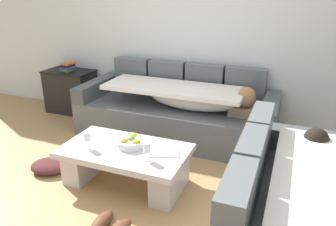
% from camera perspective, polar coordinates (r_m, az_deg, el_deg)
% --- Properties ---
extents(ground_plane, '(14.00, 14.00, 0.00)m').
position_cam_1_polar(ground_plane, '(3.01, -9.82, -16.04)').
color(ground_plane, '#AA804F').
extents(back_wall, '(9.00, 0.10, 2.70)m').
position_cam_1_polar(back_wall, '(4.39, 4.11, 15.21)').
color(back_wall, silver).
rests_on(back_wall, ground_plane).
extents(couch_along_wall, '(2.46, 0.92, 0.88)m').
position_cam_1_polar(couch_along_wall, '(4.13, 1.95, 0.25)').
color(couch_along_wall, '#545A5D').
rests_on(couch_along_wall, ground_plane).
extents(couch_near_window, '(0.92, 1.93, 0.88)m').
position_cam_1_polar(couch_near_window, '(2.51, 21.90, -16.44)').
color(couch_near_window, '#545A5D').
rests_on(couch_near_window, ground_plane).
extents(coffee_table, '(1.20, 0.68, 0.38)m').
position_cam_1_polar(coffee_table, '(3.20, -7.42, -8.38)').
color(coffee_table, beige).
rests_on(coffee_table, ground_plane).
extents(fruit_bowl, '(0.28, 0.28, 0.10)m').
position_cam_1_polar(fruit_bowl, '(3.15, -6.48, -5.06)').
color(fruit_bowl, silver).
rests_on(fruit_bowl, coffee_table).
extents(wine_glass_near_left, '(0.07, 0.07, 0.17)m').
position_cam_1_polar(wine_glass_near_left, '(3.15, -13.93, -4.10)').
color(wine_glass_near_left, silver).
rests_on(wine_glass_near_left, coffee_table).
extents(wine_glass_near_right, '(0.07, 0.07, 0.17)m').
position_cam_1_polar(wine_glass_near_right, '(2.86, -3.71, -6.18)').
color(wine_glass_near_right, silver).
rests_on(wine_glass_near_right, coffee_table).
extents(open_magazine, '(0.33, 0.29, 0.01)m').
position_cam_1_polar(open_magazine, '(3.03, -0.69, -6.78)').
color(open_magazine, white).
rests_on(open_magazine, coffee_table).
extents(side_cabinet, '(0.72, 0.44, 0.64)m').
position_cam_1_polar(side_cabinet, '(5.18, -16.61, 3.69)').
color(side_cabinet, black).
rests_on(side_cabinet, ground_plane).
extents(book_stack_on_cabinet, '(0.18, 0.24, 0.12)m').
position_cam_1_polar(book_stack_on_cabinet, '(5.09, -17.09, 7.76)').
color(book_stack_on_cabinet, '#338C59').
rests_on(book_stack_on_cabinet, side_cabinet).
extents(pair_of_shoes, '(0.33, 0.32, 0.09)m').
position_cam_1_polar(pair_of_shoes, '(2.77, -10.08, -18.76)').
color(pair_of_shoes, '#59331E').
rests_on(pair_of_shoes, ground_plane).
extents(crumpled_garment, '(0.49, 0.44, 0.12)m').
position_cam_1_polar(crumpled_garment, '(3.66, -19.87, -8.65)').
color(crumpled_garment, '#4C2323').
rests_on(crumpled_garment, ground_plane).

